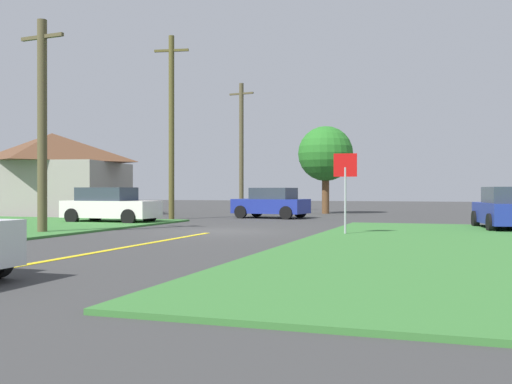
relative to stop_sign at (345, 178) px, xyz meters
name	(u,v)px	position (x,y,z in m)	size (l,w,h in m)	color
ground_plane	(218,231)	(-4.78, 0.76, -1.90)	(120.00, 120.00, 0.00)	#383838
lane_stripe_center	(91,253)	(-4.78, -7.24, -1.90)	(0.20, 14.00, 0.01)	yellow
stop_sign	(345,178)	(0.00, 0.00, 0.00)	(0.76, 0.12, 2.70)	#9EA0A8
parked_car_near_building	(110,205)	(-11.42, 4.10, -1.10)	(4.33, 2.06, 1.62)	white
car_on_crossroad	(510,209)	(5.35, 4.52, -1.10)	(2.65, 4.33, 1.62)	navy
car_approaching_junction	(271,203)	(-5.89, 11.05, -1.10)	(4.06, 2.57, 1.62)	navy
utility_pole_near	(42,124)	(-10.01, -2.35, 1.86)	(1.80, 0.33, 7.33)	brown
utility_pole_mid	(171,125)	(-10.37, 8.18, 2.92)	(1.79, 0.42, 9.40)	brown
utility_pole_far	(241,146)	(-10.37, 18.72, 2.59)	(1.80, 0.38, 8.75)	#4E472E
oak_tree_left	(326,154)	(-4.38, 17.89, 1.88)	(3.49, 3.49, 5.56)	brown
barn	(52,174)	(-19.63, 10.75, 0.56)	(8.83, 8.09, 4.92)	gray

